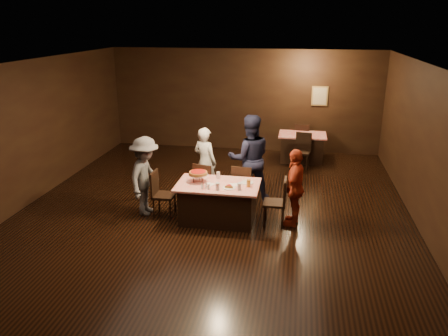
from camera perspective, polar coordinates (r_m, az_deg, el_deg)
The scene contains 23 objects.
room at distance 8.21m, azimuth -1.82°, elevation 7.24°, with size 10.00×10.04×3.02m.
main_table at distance 8.59m, azimuth -0.78°, elevation -4.50°, with size 1.60×1.00×0.77m, color red.
back_table at distance 12.44m, azimuth 10.13°, elevation 2.65°, with size 1.30×0.90×0.77m, color red.
chair_far_left at distance 9.31m, azimuth -2.35°, elevation -2.02°, with size 0.42×0.42×0.95m, color black.
chair_far_right at distance 9.19m, azimuth 2.53°, elevation -2.32°, with size 0.42×0.42×0.95m, color black.
chair_end_left at distance 8.81m, azimuth -7.85°, elevation -3.43°, with size 0.42×0.42×0.95m, color black.
chair_end_right at distance 8.44m, azimuth 6.60°, elevation -4.42°, with size 0.42×0.42×0.95m, color black.
chair_back_near at distance 11.74m, azimuth 10.13°, elevation 2.14°, with size 0.42×0.42×0.95m, color black.
chair_back_far at distance 13.00m, azimuth 10.16°, elevation 3.76°, with size 0.42×0.42×0.95m, color black.
diner_white_jacket at distance 9.69m, azimuth -2.49°, elevation 0.78°, with size 0.57×0.38×1.58m, color silver.
diner_navy_hoodie at distance 9.37m, azimuth 3.34°, elevation 1.24°, with size 0.93×0.73×1.92m, color black.
diner_grey_knit at distance 8.89m, azimuth -10.21°, elevation -1.05°, with size 1.04×0.60×1.62m, color #5B5C60.
diner_red_shirt at distance 8.41m, azimuth 9.24°, elevation -2.51°, with size 0.89×0.37×1.52m, color #AF371D.
pizza_stand at distance 8.51m, azimuth -3.39°, elevation -0.67°, with size 0.38×0.38×0.22m.
plate_with_slice at distance 8.23m, azimuth 0.69°, elevation -2.48°, with size 0.25×0.25×0.06m.
plate_empty at distance 8.50m, azimuth 3.04°, elevation -1.92°, with size 0.25×0.25×0.01m, color white.
glass_front_left at distance 8.14m, azimuth -0.84°, elevation -2.40°, with size 0.08×0.08×0.14m, color silver.
glass_front_right at distance 8.12m, azimuth 2.00°, elevation -2.45°, with size 0.08×0.08×0.14m, color silver.
glass_amber at distance 8.29m, azimuth 3.22°, elevation -2.02°, with size 0.08×0.08×0.14m, color #BF7F26.
glass_back at distance 8.71m, azimuth -0.75°, elevation -0.95°, with size 0.08×0.08×0.14m, color silver.
condiments at distance 8.20m, azimuth -2.40°, elevation -2.40°, with size 0.17×0.10×0.09m.
napkin_center at distance 8.40m, azimuth 1.22°, elevation -2.20°, with size 0.16×0.16×0.01m, color white.
napkin_left at distance 8.43m, azimuth -1.86°, elevation -2.14°, with size 0.16×0.16×0.01m, color white.
Camera 1 is at (1.64, -7.87, 3.78)m, focal length 35.00 mm.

